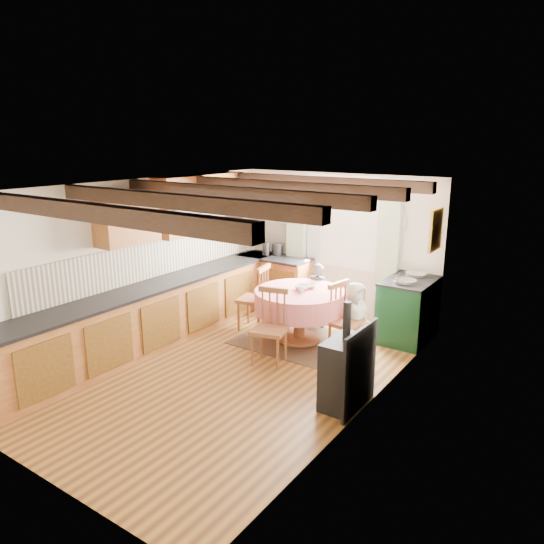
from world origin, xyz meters
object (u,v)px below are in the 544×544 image
Objects in this scene: chair_right at (348,320)px; aga_range at (409,309)px; child_far at (318,295)px; child_right at (355,317)px; chair_left at (253,297)px; cast_iron_stove at (346,355)px; chair_near at (269,327)px; cup at (301,290)px; dining_table at (299,316)px.

aga_range is at bearing -13.54° from chair_right.
child_far reaches higher than child_right.
chair_right is at bearing -114.32° from aga_range.
chair_left is at bearing 109.38° from child_right.
child_far is (-1.38, -0.32, 0.05)m from aga_range.
cast_iron_stove reaches higher than chair_left.
chair_right is at bearing 32.62° from chair_near.
child_right is 10.61× the size of cup.
child_right is (0.91, -0.54, -0.02)m from child_far.
cup is (0.16, -0.78, 0.32)m from child_far.
chair_left reaches higher than aga_range.
dining_table is 0.88m from chair_near.
child_right is at bearing 8.25° from chair_right.
chair_left is 2.39m from aga_range.
aga_range is (0.48, 1.07, -0.04)m from chair_right.
chair_right reaches higher than cup.
child_right is (-0.58, 1.47, -0.11)m from cast_iron_stove.
chair_right is 0.20m from child_right.
child_far is 1.06m from child_right.
child_far is at bearing 75.24° from child_right.
chair_near is at bearing -123.11° from aga_range.
cast_iron_stove reaches higher than child_far.
cup is at bearing 123.52° from child_right.
cast_iron_stove is 12.99× the size of cup.
cast_iron_stove is (1.40, -1.32, 0.22)m from dining_table.
cast_iron_stove is at bearing -142.39° from child_right.
cup is (-0.74, -0.03, 0.32)m from chair_right.
child_far is at bearing 116.62° from chair_left.
cast_iron_stove is (2.29, -1.37, 0.10)m from chair_left.
child_far reaches higher than chair_left.
chair_left is at bearing 97.35° from chair_right.
chair_right is at bearing 114.96° from cast_iron_stove.
chair_right is 10.88× the size of cup.
dining_table is 1.26× the size of child_far.
child_right is at bearing -118.70° from aga_range.
chair_right is (0.75, 0.83, 0.01)m from chair_near.
cast_iron_stove reaches higher than dining_table.
child_far is (-1.49, 2.01, -0.09)m from cast_iron_stove.
child_far is 1.04× the size of child_right.
cast_iron_stove is (0.11, -2.34, 0.14)m from aga_range.
cup is at bearing 103.36° from chair_right.
chair_near reaches higher than child_right.
chair_left is 1.02m from cup.
cup is at bearing 70.02° from chair_left.
aga_range reaches higher than cup.
aga_range is 1.02× the size of child_right.
child_far is at bearing 97.36° from dining_table.
cup is (-1.22, -1.10, 0.37)m from aga_range.
dining_table is at bearing 132.42° from cup.
cast_iron_stove is 1.59m from child_right.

